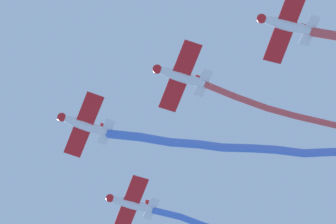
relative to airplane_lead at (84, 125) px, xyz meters
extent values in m
ellipsoid|color=white|center=(0.13, 0.01, -0.01)|extent=(5.32, 1.37, 1.08)
sphere|color=red|center=(-2.38, -0.13, -0.01)|extent=(0.97, 0.97, 0.92)
ellipsoid|color=#1E2D4C|center=(-0.53, -0.03, 0.39)|extent=(1.35, 0.79, 0.57)
cube|color=red|center=(-0.05, 0.00, -0.16)|extent=(2.22, 7.75, 0.14)
cube|color=white|center=(2.34, 0.13, 0.08)|extent=(1.17, 3.04, 0.12)
cube|color=red|center=(2.23, 0.13, 0.64)|extent=(1.20, 0.21, 1.48)
cylinder|color=#4C75DB|center=(4.34, 0.01, 0.24)|extent=(3.42, 1.19, 1.52)
cylinder|color=#4C75DB|center=(7.56, -0.12, 0.92)|extent=(3.46, 0.92, 1.61)
cylinder|color=#4C75DB|center=(10.74, -0.34, 1.54)|extent=(3.38, 1.35, 1.42)
cylinder|color=#4C75DB|center=(13.61, -0.71, 1.93)|extent=(2.81, 1.18, 1.18)
cylinder|color=#4C75DB|center=(16.49, -1.25, 2.19)|extent=(3.42, 1.67, 1.16)
cylinder|color=#4C75DB|center=(19.35, -1.92, 2.44)|extent=(2.86, 1.42, 1.17)
cylinder|color=#4C75DB|center=(22.22, -2.45, 2.63)|extent=(3.34, 1.41, 1.03)
cylinder|color=#4C75DB|center=(25.32, -3.16, 2.93)|extent=(3.44, 1.77, 1.40)
sphere|color=#4C75DB|center=(2.76, 0.16, -0.07)|extent=(0.90, 0.90, 0.90)
sphere|color=#4C75DB|center=(5.93, -0.13, 0.55)|extent=(0.90, 0.90, 0.90)
sphere|color=#4C75DB|center=(9.19, -0.11, 1.28)|extent=(0.90, 0.90, 0.90)
sphere|color=#4C75DB|center=(12.30, -0.57, 1.80)|extent=(0.90, 0.90, 0.90)
sphere|color=#4C75DB|center=(14.92, -0.85, 2.07)|extent=(0.90, 0.90, 0.90)
sphere|color=#4C75DB|center=(18.05, -1.66, 2.31)|extent=(0.90, 0.90, 0.90)
sphere|color=#4C75DB|center=(20.64, -2.19, 2.57)|extent=(0.90, 0.90, 0.90)
sphere|color=#4C75DB|center=(23.80, -2.71, 2.69)|extent=(0.90, 0.90, 0.90)
sphere|color=#4C75DB|center=(26.85, -3.61, 3.16)|extent=(0.90, 0.90, 0.90)
ellipsoid|color=white|center=(7.53, -8.35, -0.01)|extent=(5.27, 1.11, 1.08)
sphere|color=red|center=(5.02, -8.36, -0.01)|extent=(0.92, 0.92, 0.92)
ellipsoid|color=#1E2D4C|center=(6.88, -8.35, 0.39)|extent=(1.32, 0.73, 0.57)
cube|color=red|center=(7.35, -8.35, -0.16)|extent=(1.84, 7.67, 0.14)
cube|color=white|center=(9.75, -8.34, 0.08)|extent=(1.02, 3.00, 0.12)
cube|color=red|center=(9.64, -8.34, 0.64)|extent=(1.20, 0.15, 1.48)
cylinder|color=#DB4C4C|center=(11.76, -8.15, 0.02)|extent=(3.30, 1.02, 0.83)
cylinder|color=#DB4C4C|center=(15.08, -7.90, 0.04)|extent=(3.49, 0.76, 0.77)
cylinder|color=#DB4C4C|center=(18.30, -7.87, 0.04)|extent=(3.02, 0.70, 0.76)
cylinder|color=#DB4C4C|center=(21.43, -8.08, -0.01)|extent=(3.38, 1.00, 0.87)
sphere|color=#DB4C4C|center=(10.17, -8.33, -0.07)|extent=(0.65, 0.65, 0.65)
sphere|color=#DB4C4C|center=(13.36, -7.96, 0.10)|extent=(0.65, 0.65, 0.65)
sphere|color=#DB4C4C|center=(16.81, -7.85, -0.02)|extent=(0.65, 0.65, 0.65)
sphere|color=#DB4C4C|center=(19.80, -7.90, 0.09)|extent=(0.65, 0.65, 0.65)
sphere|color=#DB4C4C|center=(23.07, -8.26, -0.12)|extent=(0.65, 0.65, 0.65)
ellipsoid|color=white|center=(7.66, 8.25, 0.29)|extent=(5.27, 1.08, 1.08)
sphere|color=red|center=(5.15, 8.25, 0.29)|extent=(0.92, 0.92, 0.92)
ellipsoid|color=#1E2D4C|center=(7.01, 8.25, 0.69)|extent=(1.32, 0.72, 0.57)
cube|color=red|center=(7.48, 8.25, 0.14)|extent=(1.80, 7.66, 0.14)
cube|color=white|center=(9.88, 8.25, 0.38)|extent=(1.01, 2.99, 0.12)
cube|color=red|center=(9.77, 8.25, 0.94)|extent=(1.20, 0.14, 1.48)
cylinder|color=#4C75DB|center=(11.73, 8.16, 0.19)|extent=(2.93, 0.91, 0.81)
cylinder|color=#4C75DB|center=(14.67, 8.07, -0.08)|extent=(3.12, 0.74, 1.18)
sphere|color=#4C75DB|center=(10.30, 8.25, 0.23)|extent=(0.73, 0.73, 0.73)
sphere|color=#4C75DB|center=(13.16, 8.07, 0.15)|extent=(0.73, 0.73, 0.73)
ellipsoid|color=white|center=(14.94, -16.71, -0.31)|extent=(5.33, 1.45, 1.08)
sphere|color=red|center=(12.43, -16.53, -0.31)|extent=(0.98, 0.98, 0.92)
ellipsoid|color=#1E2D4C|center=(14.28, -16.66, 0.09)|extent=(1.36, 0.81, 0.57)
cube|color=red|center=(14.76, -16.69, -0.46)|extent=(2.34, 7.77, 0.14)
cube|color=white|center=(17.14, -16.87, -0.22)|extent=(1.22, 3.06, 0.12)
cube|color=red|center=(17.04, -16.86, 0.34)|extent=(1.20, 0.23, 1.48)
cylinder|color=#DB4C4C|center=(19.02, -17.05, -0.15)|extent=(3.13, 1.17, 1.32)
sphere|color=#DB4C4C|center=(17.56, -16.90, -0.37)|extent=(0.87, 0.87, 0.87)
camera|label=1|loc=(-2.64, -33.76, -55.47)|focal=67.93mm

